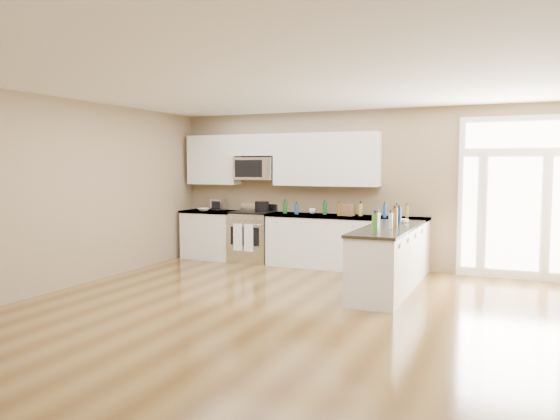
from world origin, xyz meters
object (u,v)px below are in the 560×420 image
Objects in this scene: peninsula_cabinet at (388,262)px; toaster_oven at (218,205)px; stockpot at (262,206)px; kitchen_range at (252,236)px.

peninsula_cabinet is 9.23× the size of toaster_oven.
stockpot is 1.07× the size of toaster_oven.
toaster_oven is (-0.80, 0.12, 0.57)m from kitchen_range.
toaster_oven reaches higher than peninsula_cabinet.
peninsula_cabinet is 2.15× the size of kitchen_range.
kitchen_range reaches higher than peninsula_cabinet.
toaster_oven is at bearing 177.22° from stockpot.
kitchen_range is 4.02× the size of stockpot.
stockpot is (0.17, 0.07, 0.57)m from kitchen_range.
peninsula_cabinet is 8.64× the size of stockpot.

